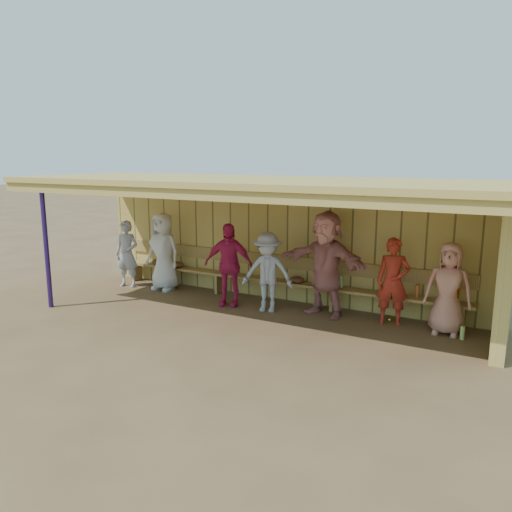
{
  "coord_description": "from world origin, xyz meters",
  "views": [
    {
      "loc": [
        4.4,
        -7.67,
        2.87
      ],
      "look_at": [
        0.0,
        0.35,
        1.05
      ],
      "focal_mm": 35.0,
      "sensor_mm": 36.0,
      "label": 1
    }
  ],
  "objects_px": {
    "player_e": "(267,272)",
    "player_h": "(448,289)",
    "player_a": "(127,254)",
    "player_g": "(393,282)",
    "bench": "(274,275)",
    "player_d": "(228,265)",
    "player_b": "(163,251)",
    "player_f": "(326,264)"
  },
  "relations": [
    {
      "from": "player_b",
      "to": "player_h",
      "type": "bearing_deg",
      "value": 0.33
    },
    {
      "from": "player_a",
      "to": "player_d",
      "type": "height_order",
      "value": "player_d"
    },
    {
      "from": "player_g",
      "to": "player_f",
      "type": "bearing_deg",
      "value": 171.65
    },
    {
      "from": "player_b",
      "to": "player_d",
      "type": "bearing_deg",
      "value": -9.64
    },
    {
      "from": "player_e",
      "to": "player_h",
      "type": "distance_m",
      "value": 3.17
    },
    {
      "from": "player_h",
      "to": "bench",
      "type": "height_order",
      "value": "player_h"
    },
    {
      "from": "player_e",
      "to": "player_g",
      "type": "distance_m",
      "value": 2.27
    },
    {
      "from": "player_b",
      "to": "player_d",
      "type": "xyz_separation_m",
      "value": [
        1.87,
        -0.33,
        -0.04
      ]
    },
    {
      "from": "player_a",
      "to": "player_e",
      "type": "relative_size",
      "value": 0.99
    },
    {
      "from": "bench",
      "to": "player_b",
      "type": "bearing_deg",
      "value": -170.75
    },
    {
      "from": "player_b",
      "to": "bench",
      "type": "bearing_deg",
      "value": 9.49
    },
    {
      "from": "player_b",
      "to": "player_e",
      "type": "distance_m",
      "value": 2.74
    },
    {
      "from": "player_g",
      "to": "bench",
      "type": "xyz_separation_m",
      "value": [
        -2.46,
        0.35,
        -0.23
      ]
    },
    {
      "from": "player_a",
      "to": "player_h",
      "type": "bearing_deg",
      "value": -9.34
    },
    {
      "from": "player_g",
      "to": "bench",
      "type": "bearing_deg",
      "value": 160.29
    },
    {
      "from": "player_d",
      "to": "bench",
      "type": "height_order",
      "value": "player_d"
    },
    {
      "from": "player_a",
      "to": "player_d",
      "type": "bearing_deg",
      "value": -13.77
    },
    {
      "from": "player_g",
      "to": "bench",
      "type": "relative_size",
      "value": 0.2
    },
    {
      "from": "player_a",
      "to": "bench",
      "type": "distance_m",
      "value": 3.43
    },
    {
      "from": "player_d",
      "to": "player_g",
      "type": "distance_m",
      "value": 3.12
    },
    {
      "from": "player_e",
      "to": "player_f",
      "type": "xyz_separation_m",
      "value": [
        1.04,
        0.3,
        0.22
      ]
    },
    {
      "from": "player_a",
      "to": "player_g",
      "type": "height_order",
      "value": "player_g"
    },
    {
      "from": "player_a",
      "to": "bench",
      "type": "relative_size",
      "value": 0.2
    },
    {
      "from": "player_g",
      "to": "player_h",
      "type": "bearing_deg",
      "value": -14.77
    },
    {
      "from": "player_f",
      "to": "player_d",
      "type": "bearing_deg",
      "value": -157.36
    },
    {
      "from": "player_a",
      "to": "player_g",
      "type": "distance_m",
      "value": 5.84
    },
    {
      "from": "bench",
      "to": "player_f",
      "type": "bearing_deg",
      "value": -18.41
    },
    {
      "from": "player_b",
      "to": "player_g",
      "type": "distance_m",
      "value": 4.96
    },
    {
      "from": "player_d",
      "to": "player_b",
      "type": "bearing_deg",
      "value": 153.91
    },
    {
      "from": "player_g",
      "to": "player_h",
      "type": "distance_m",
      "value": 0.91
    },
    {
      "from": "player_a",
      "to": "player_f",
      "type": "relative_size",
      "value": 0.77
    },
    {
      "from": "player_a",
      "to": "player_f",
      "type": "distance_m",
      "value": 4.64
    },
    {
      "from": "player_e",
      "to": "bench",
      "type": "distance_m",
      "value": 0.78
    },
    {
      "from": "player_e",
      "to": "player_f",
      "type": "distance_m",
      "value": 1.1
    },
    {
      "from": "player_e",
      "to": "player_g",
      "type": "relative_size",
      "value": 0.99
    },
    {
      "from": "player_a",
      "to": "player_f",
      "type": "xyz_separation_m",
      "value": [
        4.63,
        0.19,
        0.22
      ]
    },
    {
      "from": "player_d",
      "to": "bench",
      "type": "xyz_separation_m",
      "value": [
        0.63,
        0.73,
        -0.29
      ]
    },
    {
      "from": "player_e",
      "to": "player_d",
      "type": "bearing_deg",
      "value": 167.59
    },
    {
      "from": "player_a",
      "to": "player_b",
      "type": "distance_m",
      "value": 0.9
    },
    {
      "from": "player_e",
      "to": "bench",
      "type": "xyz_separation_m",
      "value": [
        -0.22,
        0.72,
        -0.22
      ]
    },
    {
      "from": "player_f",
      "to": "player_g",
      "type": "xyz_separation_m",
      "value": [
        1.2,
        0.07,
        -0.21
      ]
    },
    {
      "from": "player_d",
      "to": "player_a",
      "type": "bearing_deg",
      "value": 161.13
    }
  ]
}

